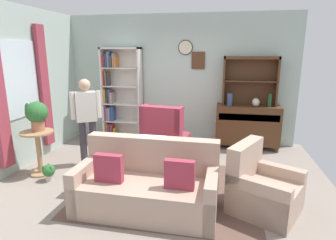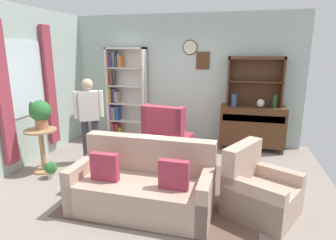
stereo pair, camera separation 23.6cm
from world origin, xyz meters
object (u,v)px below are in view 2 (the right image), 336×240
vase_tall (234,100)px  couch_floral (143,186)px  vase_round (261,103)px  potted_plant_large (40,112)px  sideboard_hutch (255,74)px  bookshelf (124,95)px  armchair_floral (259,192)px  potted_plant_small (51,169)px  sideboard (252,126)px  bottle_wine (275,101)px  plant_stand (42,146)px  person_reading (89,115)px  wingback_chair (167,139)px

vase_tall → couch_floral: 2.94m
vase_round → potted_plant_large: potted_plant_large is taller
sideboard_hutch → couch_floral: size_ratio=0.60×
vase_round → sideboard_hutch: bearing=126.5°
bookshelf → potted_plant_large: bookshelf is taller
armchair_floral → potted_plant_small: size_ratio=3.81×
sideboard_hutch → vase_round: size_ratio=6.47×
sideboard → sideboard_hutch: sideboard_hutch is taller
vase_tall → bottle_wine: (0.78, -0.01, 0.01)m
potted_plant_large → plant_stand: bearing=-81.0°
bookshelf → couch_floral: 3.22m
armchair_floral → person_reading: bearing=160.5°
sideboard_hutch → potted_plant_large: sideboard_hutch is taller
vase_round → person_reading: size_ratio=0.11×
bottle_wine → person_reading: person_reading is taller
armchair_floral → plant_stand: 3.55m
bottle_wine → armchair_floral: (-0.39, -2.41, -0.76)m
couch_floral → potted_plant_small: 1.83m
potted_plant_small → wingback_chair: bearing=39.4°
vase_round → bottle_wine: bearing=-4.9°
vase_round → couch_floral: size_ratio=0.09×
armchair_floral → potted_plant_large: (-3.52, 0.54, 0.74)m
wingback_chair → sideboard_hutch: bearing=32.0°
person_reading → potted_plant_large: bearing=-143.0°
armchair_floral → potted_plant_large: size_ratio=2.13×
vase_tall → armchair_floral: 2.56m
couch_floral → potted_plant_large: 2.31m
wingback_chair → bookshelf: bearing=142.3°
sideboard → person_reading: size_ratio=0.83×
sideboard_hutch → couch_floral: (-1.46, -2.83, -1.25)m
person_reading → sideboard: bearing=27.1°
couch_floral → potted_plant_small: size_ratio=6.67×
sideboard_hutch → person_reading: size_ratio=0.71×
vase_round → armchair_floral: (-0.13, -2.43, -0.72)m
bottle_wine → potted_plant_large: size_ratio=0.55×
potted_plant_large → sideboard: bearing=29.0°
vase_round → armchair_floral: vase_round is taller
bookshelf → bottle_wine: bookshelf is taller
sideboard → vase_round: (0.13, -0.07, 0.50)m
bookshelf → vase_tall: bookshelf is taller
bottle_wine → couch_floral: bearing=-125.2°
bottle_wine → potted_plant_small: bearing=-149.4°
bookshelf → sideboard_hutch: size_ratio=1.91×
bookshelf → person_reading: 1.57m
vase_tall → potted_plant_large: potted_plant_large is taller
sideboard → couch_floral: bearing=-118.3°
vase_round → armchair_floral: 2.54m
couch_floral → armchair_floral: 1.48m
potted_plant_large → potted_plant_small: potted_plant_large is taller
bottle_wine → wingback_chair: 2.25m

